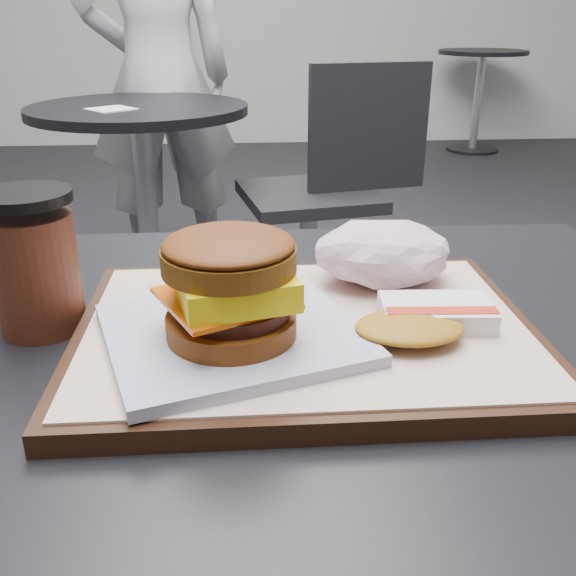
# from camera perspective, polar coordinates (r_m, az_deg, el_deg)

# --- Properties ---
(customer_table) EXTENTS (0.80, 0.60, 0.77)m
(customer_table) POSITION_cam_1_polar(r_m,az_deg,el_deg) (0.66, -1.06, -19.12)
(customer_table) COLOR #A5A5AA
(customer_table) RESTS_ON ground
(serving_tray) EXTENTS (0.38, 0.28, 0.02)m
(serving_tray) POSITION_cam_1_polar(r_m,az_deg,el_deg) (0.54, 1.57, -4.03)
(serving_tray) COLOR black
(serving_tray) RESTS_ON customer_table
(breakfast_sandwich) EXTENTS (0.23, 0.22, 0.09)m
(breakfast_sandwich) POSITION_cam_1_polar(r_m,az_deg,el_deg) (0.49, -5.07, -0.90)
(breakfast_sandwich) COLOR silver
(breakfast_sandwich) RESTS_ON serving_tray
(hash_brown) EXTENTS (0.12, 0.09, 0.02)m
(hash_brown) POSITION_cam_1_polar(r_m,az_deg,el_deg) (0.53, 12.03, -2.73)
(hash_brown) COLOR silver
(hash_brown) RESTS_ON serving_tray
(crumpled_wrapper) EXTENTS (0.13, 0.10, 0.06)m
(crumpled_wrapper) POSITION_cam_1_polar(r_m,az_deg,el_deg) (0.61, 8.45, 3.08)
(crumpled_wrapper) COLOR white
(crumpled_wrapper) RESTS_ON serving_tray
(coffee_cup) EXTENTS (0.08, 0.08, 0.12)m
(coffee_cup) POSITION_cam_1_polar(r_m,az_deg,el_deg) (0.59, -21.57, 1.78)
(coffee_cup) COLOR #441C10
(coffee_cup) RESTS_ON customer_table
(neighbor_table) EXTENTS (0.70, 0.70, 0.75)m
(neighbor_table) POSITION_cam_1_polar(r_m,az_deg,el_deg) (2.21, -12.72, 10.45)
(neighbor_table) COLOR black
(neighbor_table) RESTS_ON ground
(napkin) EXTENTS (0.17, 0.17, 0.00)m
(napkin) POSITION_cam_1_polar(r_m,az_deg,el_deg) (2.09, -15.45, 15.08)
(napkin) COLOR silver
(napkin) RESTS_ON neighbor_table
(neighbor_chair) EXTENTS (0.64, 0.49, 0.88)m
(neighbor_chair) POSITION_cam_1_polar(r_m,az_deg,el_deg) (2.15, 3.72, 9.50)
(neighbor_chair) COLOR #9F9EA3
(neighbor_chair) RESTS_ON ground
(patron) EXTENTS (0.65, 0.51, 1.58)m
(patron) POSITION_cam_1_polar(r_m,az_deg,el_deg) (2.61, -11.36, 17.88)
(patron) COLOR silver
(patron) RESTS_ON ground
(bg_table_far) EXTENTS (0.66, 0.66, 0.75)m
(bg_table_far) POSITION_cam_1_polar(r_m,az_deg,el_deg) (5.33, 16.73, 17.58)
(bg_table_far) COLOR black
(bg_table_far) RESTS_ON ground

